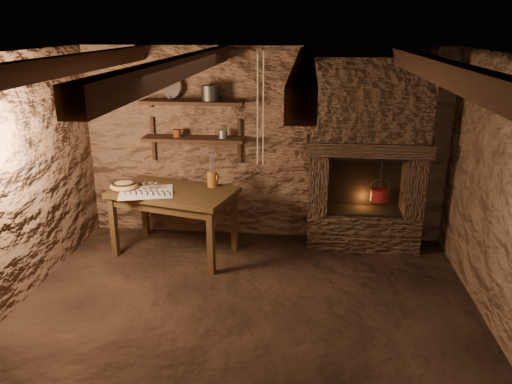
# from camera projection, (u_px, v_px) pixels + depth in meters

# --- Properties ---
(floor) EXTENTS (4.50, 4.50, 0.00)m
(floor) POSITION_uv_depth(u_px,v_px,m) (244.00, 318.00, 4.72)
(floor) COLOR black
(floor) RESTS_ON ground
(back_wall) EXTENTS (4.50, 0.04, 2.40)m
(back_wall) POSITION_uv_depth(u_px,v_px,m) (264.00, 145.00, 6.22)
(back_wall) COLOR brown
(back_wall) RESTS_ON floor
(front_wall) EXTENTS (4.50, 0.04, 2.40)m
(front_wall) POSITION_uv_depth(u_px,v_px,m) (192.00, 332.00, 2.45)
(front_wall) COLOR brown
(front_wall) RESTS_ON floor
(ceiling) EXTENTS (4.50, 4.00, 0.04)m
(ceiling) POSITION_uv_depth(u_px,v_px,m) (242.00, 56.00, 3.95)
(ceiling) COLOR black
(ceiling) RESTS_ON back_wall
(beam_far_left) EXTENTS (0.14, 3.95, 0.16)m
(beam_far_left) POSITION_uv_depth(u_px,v_px,m) (63.00, 66.00, 4.13)
(beam_far_left) COLOR black
(beam_far_left) RESTS_ON ceiling
(beam_mid_left) EXTENTS (0.14, 3.95, 0.16)m
(beam_mid_left) POSITION_uv_depth(u_px,v_px,m) (181.00, 67.00, 4.03)
(beam_mid_left) COLOR black
(beam_mid_left) RESTS_ON ceiling
(beam_mid_right) EXTENTS (0.14, 3.95, 0.16)m
(beam_mid_right) POSITION_uv_depth(u_px,v_px,m) (305.00, 68.00, 3.93)
(beam_mid_right) COLOR black
(beam_mid_right) RESTS_ON ceiling
(beam_far_right) EXTENTS (0.14, 3.95, 0.16)m
(beam_far_right) POSITION_uv_depth(u_px,v_px,m) (435.00, 69.00, 3.83)
(beam_far_right) COLOR black
(beam_far_right) RESTS_ON ceiling
(shelf_lower) EXTENTS (1.25, 0.30, 0.04)m
(shelf_lower) POSITION_uv_depth(u_px,v_px,m) (194.00, 139.00, 6.12)
(shelf_lower) COLOR black
(shelf_lower) RESTS_ON back_wall
(shelf_upper) EXTENTS (1.25, 0.30, 0.04)m
(shelf_upper) POSITION_uv_depth(u_px,v_px,m) (192.00, 102.00, 5.98)
(shelf_upper) COLOR black
(shelf_upper) RESTS_ON back_wall
(hearth) EXTENTS (1.43, 0.51, 2.30)m
(hearth) POSITION_uv_depth(u_px,v_px,m) (367.00, 150.00, 5.87)
(hearth) COLOR #312318
(hearth) RESTS_ON floor
(work_table) EXTENTS (1.56, 1.13, 0.80)m
(work_table) POSITION_uv_depth(u_px,v_px,m) (175.00, 219.00, 5.93)
(work_table) COLOR #352512
(work_table) RESTS_ON floor
(linen_cloth) EXTENTS (0.71, 0.63, 0.01)m
(linen_cloth) POSITION_uv_depth(u_px,v_px,m) (146.00, 192.00, 5.72)
(linen_cloth) COLOR silver
(linen_cloth) RESTS_ON work_table
(pewter_cutlery_row) EXTENTS (0.54, 0.32, 0.01)m
(pewter_cutlery_row) POSITION_uv_depth(u_px,v_px,m) (145.00, 192.00, 5.70)
(pewter_cutlery_row) COLOR gray
(pewter_cutlery_row) RESTS_ON linen_cloth
(drinking_glasses) EXTENTS (0.19, 0.06, 0.08)m
(drinking_glasses) POSITION_uv_depth(u_px,v_px,m) (151.00, 186.00, 5.81)
(drinking_glasses) COLOR white
(drinking_glasses) RESTS_ON linen_cloth
(stoneware_jug) EXTENTS (0.16, 0.16, 0.43)m
(stoneware_jug) POSITION_uv_depth(u_px,v_px,m) (212.00, 172.00, 5.88)
(stoneware_jug) COLOR #9E5B1E
(stoneware_jug) RESTS_ON work_table
(wooden_bowl) EXTENTS (0.37, 0.37, 0.12)m
(wooden_bowl) POSITION_uv_depth(u_px,v_px,m) (124.00, 186.00, 5.83)
(wooden_bowl) COLOR #A98549
(wooden_bowl) RESTS_ON work_table
(iron_stockpot) EXTENTS (0.24, 0.24, 0.16)m
(iron_stockpot) POSITION_uv_depth(u_px,v_px,m) (210.00, 94.00, 5.92)
(iron_stockpot) COLOR #32302C
(iron_stockpot) RESTS_ON shelf_upper
(tin_pan) EXTENTS (0.28, 0.21, 0.26)m
(tin_pan) POSITION_uv_depth(u_px,v_px,m) (172.00, 88.00, 6.05)
(tin_pan) COLOR #A0A19C
(tin_pan) RESTS_ON shelf_upper
(small_kettle) EXTENTS (0.15, 0.12, 0.15)m
(small_kettle) POSITION_uv_depth(u_px,v_px,m) (223.00, 134.00, 6.06)
(small_kettle) COLOR #A0A19C
(small_kettle) RESTS_ON shelf_lower
(rusty_tin) EXTENTS (0.11, 0.11, 0.09)m
(rusty_tin) POSITION_uv_depth(u_px,v_px,m) (177.00, 133.00, 6.12)
(rusty_tin) COLOR #512110
(rusty_tin) RESTS_ON shelf_lower
(red_pot) EXTENTS (0.26, 0.26, 0.54)m
(red_pot) POSITION_uv_depth(u_px,v_px,m) (379.00, 194.00, 5.98)
(red_pot) COLOR maroon
(red_pot) RESTS_ON hearth
(hanging_ropes) EXTENTS (0.08, 0.08, 1.20)m
(hanging_ropes) POSITION_uv_depth(u_px,v_px,m) (261.00, 110.00, 5.13)
(hanging_ropes) COLOR beige
(hanging_ropes) RESTS_ON ceiling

